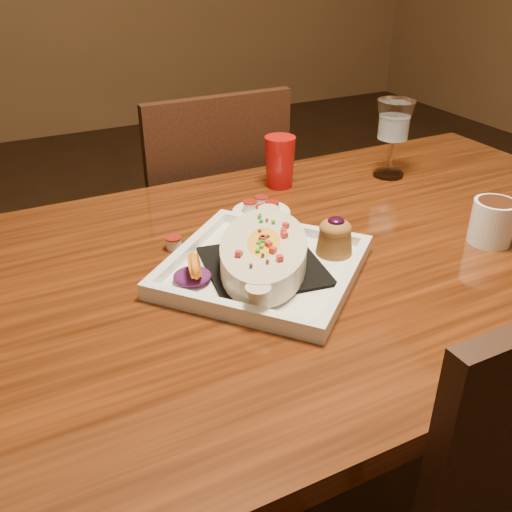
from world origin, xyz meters
name	(u,v)px	position (x,y,z in m)	size (l,w,h in m)	color
floor	(309,504)	(0.00, 0.00, 0.00)	(7.00, 7.00, 0.00)	black
table	(324,290)	(0.00, 0.00, 0.65)	(1.50, 0.90, 0.75)	maroon
chair_far	(206,230)	(0.00, 0.63, 0.51)	(0.42, 0.42, 0.93)	black
plate	(268,257)	(-0.14, -0.03, 0.78)	(0.45, 0.45, 0.08)	white
coffee_mug	(494,220)	(0.30, -0.12, 0.80)	(0.12, 0.08, 0.09)	white
goblet	(394,124)	(0.35, 0.25, 0.88)	(0.09, 0.09, 0.19)	silver
saucer	(261,211)	(-0.04, 0.19, 0.76)	(0.12, 0.12, 0.08)	white
creamer_loose	(174,243)	(-0.26, 0.13, 0.76)	(0.03, 0.03, 0.02)	white
red_tumbler	(280,162)	(0.07, 0.31, 0.81)	(0.07, 0.07, 0.12)	#BA0F0D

